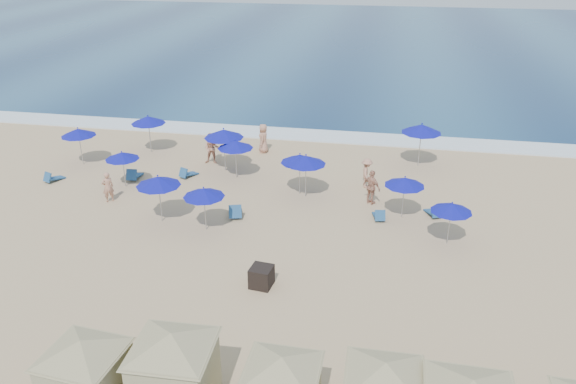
# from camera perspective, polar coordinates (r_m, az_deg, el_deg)

# --- Properties ---
(ground) EXTENTS (160.00, 160.00, 0.00)m
(ground) POSITION_cam_1_polar(r_m,az_deg,el_deg) (24.96, -2.50, -5.72)
(ground) COLOR tan
(ground) RESTS_ON ground
(ocean) EXTENTS (160.00, 80.00, 0.06)m
(ocean) POSITION_cam_1_polar(r_m,az_deg,el_deg) (77.15, 6.94, 15.09)
(ocean) COLOR navy
(ocean) RESTS_ON ground
(surf_line) EXTENTS (160.00, 2.50, 0.08)m
(surf_line) POSITION_cam_1_polar(r_m,az_deg,el_deg) (38.88, 2.61, 5.76)
(surf_line) COLOR white
(surf_line) RESTS_ON ground
(trash_bin) EXTENTS (0.93, 0.93, 0.83)m
(trash_bin) POSITION_cam_1_polar(r_m,az_deg,el_deg) (22.26, -2.71, -8.59)
(trash_bin) COLOR black
(trash_bin) RESTS_ON ground
(cabana_0) EXTENTS (4.28, 4.28, 2.70)m
(cabana_0) POSITION_cam_1_polar(r_m,az_deg,el_deg) (17.52, -19.95, -16.30)
(cabana_0) COLOR tan
(cabana_0) RESTS_ON ground
(cabana_1) EXTENTS (4.60, 4.60, 2.89)m
(cabana_1) POSITION_cam_1_polar(r_m,az_deg,el_deg) (16.87, -11.54, -16.44)
(cabana_1) COLOR tan
(cabana_1) RESTS_ON ground
(cabana_2) EXTENTS (4.18, 4.18, 2.62)m
(cabana_2) POSITION_cam_1_polar(r_m,az_deg,el_deg) (16.16, -0.61, -18.78)
(cabana_2) COLOR tan
(cabana_2) RESTS_ON ground
(umbrella_0) EXTENTS (2.04, 2.04, 2.32)m
(umbrella_0) POSITION_cam_1_polar(r_m,az_deg,el_deg) (35.53, -20.54, 5.71)
(umbrella_0) COLOR #A5A8AD
(umbrella_0) RESTS_ON ground
(umbrella_1) EXTENTS (1.83, 1.83, 2.08)m
(umbrella_1) POSITION_cam_1_polar(r_m,az_deg,el_deg) (31.53, -16.51, 3.56)
(umbrella_1) COLOR #A5A8AD
(umbrella_1) RESTS_ON ground
(umbrella_2) EXTENTS (2.15, 2.15, 2.45)m
(umbrella_2) POSITION_cam_1_polar(r_m,az_deg,el_deg) (36.32, -14.03, 7.13)
(umbrella_2) COLOR #A5A8AD
(umbrella_2) RESTS_ON ground
(umbrella_3) EXTENTS (2.12, 2.12, 2.41)m
(umbrella_3) POSITION_cam_1_polar(r_m,az_deg,el_deg) (27.03, -13.05, 1.09)
(umbrella_3) COLOR #A5A8AD
(umbrella_3) RESTS_ON ground
(umbrella_4) EXTENTS (2.29, 2.29, 2.61)m
(umbrella_4) POSITION_cam_1_polar(r_m,az_deg,el_deg) (32.49, -6.54, 5.92)
(umbrella_4) COLOR #A5A8AD
(umbrella_4) RESTS_ON ground
(umbrella_5) EXTENTS (2.01, 2.01, 2.29)m
(umbrella_5) POSITION_cam_1_polar(r_m,az_deg,el_deg) (31.50, -5.38, 4.83)
(umbrella_5) COLOR #A5A8AD
(umbrella_5) RESTS_ON ground
(umbrella_6) EXTENTS (1.94, 1.94, 2.20)m
(umbrella_6) POSITION_cam_1_polar(r_m,az_deg,el_deg) (25.88, -8.56, -0.05)
(umbrella_6) COLOR #A5A8AD
(umbrella_6) RESTS_ON ground
(umbrella_7) EXTENTS (2.04, 2.04, 2.32)m
(umbrella_7) POSITION_cam_1_polar(r_m,az_deg,el_deg) (29.26, 1.22, 3.42)
(umbrella_7) COLOR #A5A8AD
(umbrella_7) RESTS_ON ground
(umbrella_8) EXTENTS (2.10, 2.10, 2.39)m
(umbrella_8) POSITION_cam_1_polar(r_m,az_deg,el_deg) (28.93, 1.83, 3.28)
(umbrella_8) COLOR #A5A8AD
(umbrella_8) RESTS_ON ground
(umbrella_9) EXTENTS (2.35, 2.35, 2.67)m
(umbrella_9) POSITION_cam_1_polar(r_m,az_deg,el_deg) (33.88, 13.42, 6.28)
(umbrella_9) COLOR #A5A8AD
(umbrella_9) RESTS_ON ground
(umbrella_10) EXTENTS (1.93, 1.93, 2.20)m
(umbrella_10) POSITION_cam_1_polar(r_m,az_deg,el_deg) (27.31, 11.78, 1.03)
(umbrella_10) COLOR #A5A8AD
(umbrella_10) RESTS_ON ground
(umbrella_11) EXTENTS (1.82, 1.82, 2.07)m
(umbrella_11) POSITION_cam_1_polar(r_m,az_deg,el_deg) (25.47, 16.29, -1.53)
(umbrella_11) COLOR #A5A8AD
(umbrella_11) RESTS_ON ground
(beach_chair_0) EXTENTS (0.91, 1.26, 0.63)m
(beach_chair_0) POSITION_cam_1_polar(r_m,az_deg,el_deg) (34.12, -22.81, 1.34)
(beach_chair_0) COLOR #22507F
(beach_chair_0) RESTS_ON ground
(beach_chair_1) EXTENTS (0.72, 1.38, 0.73)m
(beach_chair_1) POSITION_cam_1_polar(r_m,az_deg,el_deg) (32.90, -15.38, 1.67)
(beach_chair_1) COLOR #22507F
(beach_chair_1) RESTS_ON ground
(beach_chair_2) EXTENTS (0.95, 1.26, 0.64)m
(beach_chair_2) POSITION_cam_1_polar(r_m,az_deg,el_deg) (32.55, -10.20, 1.87)
(beach_chair_2) COLOR #22507F
(beach_chair_2) RESTS_ON ground
(beach_chair_3) EXTENTS (0.97, 1.49, 0.76)m
(beach_chair_3) POSITION_cam_1_polar(r_m,az_deg,el_deg) (27.66, -5.38, -1.98)
(beach_chair_3) COLOR #22507F
(beach_chair_3) RESTS_ON ground
(beach_chair_4) EXTENTS (0.70, 1.19, 0.62)m
(beach_chair_4) POSITION_cam_1_polar(r_m,az_deg,el_deg) (27.62, 9.23, -2.35)
(beach_chair_4) COLOR #22507F
(beach_chair_4) RESTS_ON ground
(beach_chair_5) EXTENTS (0.89, 1.24, 0.63)m
(beach_chair_5) POSITION_cam_1_polar(r_m,az_deg,el_deg) (28.50, 14.60, -1.98)
(beach_chair_5) COLOR #22507F
(beach_chair_5) RESTS_ON ground
(beachgoer_0) EXTENTS (0.70, 0.68, 1.62)m
(beachgoer_0) POSITION_cam_1_polar(r_m,az_deg,el_deg) (30.32, -17.84, 0.49)
(beachgoer_0) COLOR tan
(beachgoer_0) RESTS_ON ground
(beachgoer_1) EXTENTS (0.97, 0.78, 1.89)m
(beachgoer_1) POSITION_cam_1_polar(r_m,az_deg,el_deg) (34.08, -7.76, 4.40)
(beachgoer_1) COLOR tan
(beachgoer_1) RESTS_ON ground
(beachgoer_2) EXTENTS (1.13, 1.01, 1.83)m
(beachgoer_2) POSITION_cam_1_polar(r_m,az_deg,el_deg) (28.87, 8.49, 0.48)
(beachgoer_2) COLOR tan
(beachgoer_2) RESTS_ON ground
(beachgoer_3) EXTENTS (0.70, 1.11, 1.65)m
(beachgoer_3) POSITION_cam_1_polar(r_m,az_deg,el_deg) (30.83, 8.00, 1.93)
(beachgoer_3) COLOR tan
(beachgoer_3) RESTS_ON ground
(beachgoer_4) EXTENTS (0.66, 0.95, 1.85)m
(beachgoer_4) POSITION_cam_1_polar(r_m,az_deg,el_deg) (35.62, -2.52, 5.48)
(beachgoer_4) COLOR tan
(beachgoer_4) RESTS_ON ground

